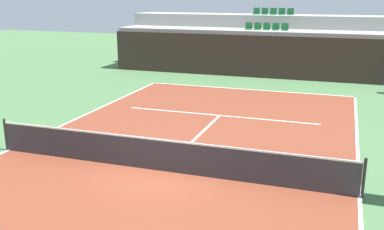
{
  "coord_description": "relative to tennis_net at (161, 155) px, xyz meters",
  "views": [
    {
      "loc": [
        4.78,
        -11.19,
        5.03
      ],
      "look_at": [
        0.26,
        2.0,
        1.2
      ],
      "focal_mm": 41.82,
      "sensor_mm": 36.0,
      "label": 1
    }
  ],
  "objects": [
    {
      "name": "ground_plane",
      "position": [
        0.0,
        0.0,
        -0.51
      ],
      "size": [
        80.0,
        80.0,
        0.0
      ],
      "primitive_type": "plane",
      "color": "#477042"
    },
    {
      "name": "court_surface",
      "position": [
        0.0,
        0.0,
        -0.5
      ],
      "size": [
        11.0,
        24.0,
        0.01
      ],
      "primitive_type": "cube",
      "color": "brown",
      "rests_on": "ground_plane"
    },
    {
      "name": "baseline_far",
      "position": [
        0.0,
        11.95,
        -0.5
      ],
      "size": [
        11.0,
        0.1,
        0.0
      ],
      "primitive_type": "cube",
      "color": "white",
      "rests_on": "court_surface"
    },
    {
      "name": "sideline_left",
      "position": [
        -5.45,
        0.0,
        -0.5
      ],
      "size": [
        0.1,
        24.0,
        0.0
      ],
      "primitive_type": "cube",
      "color": "white",
      "rests_on": "court_surface"
    },
    {
      "name": "sideline_right",
      "position": [
        5.45,
        0.0,
        -0.5
      ],
      "size": [
        0.1,
        24.0,
        0.0
      ],
      "primitive_type": "cube",
      "color": "white",
      "rests_on": "court_surface"
    },
    {
      "name": "service_line_far",
      "position": [
        0.0,
        6.4,
        -0.5
      ],
      "size": [
        8.26,
        0.1,
        0.0
      ],
      "primitive_type": "cube",
      "color": "white",
      "rests_on": "court_surface"
    },
    {
      "name": "centre_service_line",
      "position": [
        0.0,
        3.2,
        -0.5
      ],
      "size": [
        0.1,
        6.4,
        0.0
      ],
      "primitive_type": "cube",
      "color": "white",
      "rests_on": "court_surface"
    },
    {
      "name": "back_wall",
      "position": [
        0.0,
        15.68,
        0.77
      ],
      "size": [
        19.3,
        0.3,
        2.55
      ],
      "primitive_type": "cube",
      "color": "#33231E",
      "rests_on": "ground_plane"
    },
    {
      "name": "stands_tier_lower",
      "position": [
        0.0,
        17.03,
        0.87
      ],
      "size": [
        19.3,
        2.4,
        2.76
      ],
      "primitive_type": "cube",
      "color": "#9E9E99",
      "rests_on": "ground_plane"
    },
    {
      "name": "stands_tier_upper",
      "position": [
        0.0,
        19.43,
        1.29
      ],
      "size": [
        19.3,
        2.4,
        3.59
      ],
      "primitive_type": "cube",
      "color": "#9E9E99",
      "rests_on": "ground_plane"
    },
    {
      "name": "seating_row_lower",
      "position": [
        0.0,
        17.13,
        2.38
      ],
      "size": [
        2.71,
        0.44,
        0.44
      ],
      "color": "#1E6633",
      "rests_on": "stands_tier_lower"
    },
    {
      "name": "seating_row_upper",
      "position": [
        0.0,
        19.53,
        3.21
      ],
      "size": [
        2.71,
        0.44,
        0.44
      ],
      "color": "#1E6633",
      "rests_on": "stands_tier_upper"
    },
    {
      "name": "tennis_net",
      "position": [
        0.0,
        0.0,
        0.0
      ],
      "size": [
        11.08,
        0.08,
        1.07
      ],
      "color": "black",
      "rests_on": "court_surface"
    }
  ]
}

